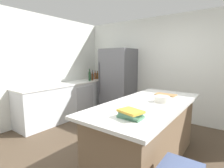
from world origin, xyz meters
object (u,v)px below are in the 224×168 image
object	(u,v)px
syrup_bottle	(92,77)
mixing_bowl	(162,99)
refrigerator	(118,82)
sink_faucet	(60,78)
vinegar_bottle	(95,76)
wine_bottle	(90,76)
kitchen_island	(147,133)
cutting_board	(166,95)
cookbook_stack	(131,114)
soda_bottle	(93,76)
whiskey_bottle	(98,76)
olive_oil_bottle	(93,76)

from	to	relation	value
syrup_bottle	mixing_bowl	size ratio (longest dim) A/B	1.19
refrigerator	sink_faucet	bearing A→B (deg)	-126.59
vinegar_bottle	wine_bottle	bearing A→B (deg)	-70.16
kitchen_island	wine_bottle	distance (m)	2.89
mixing_bowl	cutting_board	xyz separation A→B (m)	(-0.11, 0.49, -0.03)
sink_faucet	cookbook_stack	distance (m)	2.98
soda_bottle	wine_bottle	distance (m)	0.21
sink_faucet	cutting_board	world-z (taller)	sink_faucet
sink_faucet	mixing_bowl	bearing A→B (deg)	-6.22
kitchen_island	sink_faucet	size ratio (longest dim) A/B	7.26
sink_faucet	syrup_bottle	xyz separation A→B (m)	(0.14, 1.03, -0.05)
wine_bottle	whiskey_bottle	bearing A→B (deg)	103.67
syrup_bottle	kitchen_island	bearing A→B (deg)	-30.94
sink_faucet	wine_bottle	xyz separation A→B (m)	(0.14, 0.92, -0.02)
wine_bottle	olive_oil_bottle	bearing A→B (deg)	118.18
refrigerator	whiskey_bottle	xyz separation A→B (m)	(-0.90, 0.15, 0.10)
syrup_bottle	wine_bottle	xyz separation A→B (m)	(-0.01, -0.11, 0.03)
vinegar_bottle	olive_oil_bottle	distance (m)	0.11
olive_oil_bottle	soda_bottle	bearing A→B (deg)	-43.30
vinegar_bottle	kitchen_island	bearing A→B (deg)	-33.99
kitchen_island	wine_bottle	xyz separation A→B (m)	(-2.48, 1.37, 0.58)
cookbook_stack	sink_faucet	bearing A→B (deg)	156.99
refrigerator	mixing_bowl	xyz separation A→B (m)	(1.84, -1.54, 0.06)
kitchen_island	soda_bottle	world-z (taller)	soda_bottle
kitchen_island	vinegar_bottle	size ratio (longest dim) A/B	8.25
soda_bottle	wine_bottle	world-z (taller)	wine_bottle
kitchen_island	cookbook_stack	world-z (taller)	cookbook_stack
soda_bottle	cutting_board	bearing A→B (deg)	-19.87
kitchen_island	sink_faucet	distance (m)	2.72
kitchen_island	vinegar_bottle	xyz separation A→B (m)	(-2.62, 1.77, 0.55)
whiskey_bottle	olive_oil_bottle	xyz separation A→B (m)	(-0.04, -0.19, 0.01)
whiskey_bottle	vinegar_bottle	xyz separation A→B (m)	(-0.03, -0.08, 0.00)
cookbook_stack	syrup_bottle	bearing A→B (deg)	139.87
olive_oil_bottle	mixing_bowl	bearing A→B (deg)	-28.47
kitchen_island	syrup_bottle	xyz separation A→B (m)	(-2.47, 1.48, 0.55)
kitchen_island	sink_faucet	xyz separation A→B (m)	(-2.62, 0.46, 0.60)
sink_faucet	soda_bottle	world-z (taller)	sink_faucet
kitchen_island	refrigerator	xyz separation A→B (m)	(-1.69, 1.70, 0.44)
cookbook_stack	mixing_bowl	distance (m)	0.87
vinegar_bottle	mixing_bowl	xyz separation A→B (m)	(2.77, -1.61, -0.05)
sink_faucet	mixing_bowl	distance (m)	2.78
kitchen_island	olive_oil_bottle	size ratio (longest dim) A/B	7.81
vinegar_bottle	sink_faucet	bearing A→B (deg)	-89.78
vinegar_bottle	soda_bottle	size ratio (longest dim) A/B	0.89
mixing_bowl	kitchen_island	bearing A→B (deg)	-132.66
mixing_bowl	sink_faucet	bearing A→B (deg)	173.78
olive_oil_bottle	cutting_board	world-z (taller)	olive_oil_bottle
kitchen_island	whiskey_bottle	xyz separation A→B (m)	(-2.60, 1.85, 0.54)
vinegar_bottle	mixing_bowl	world-z (taller)	vinegar_bottle
wine_bottle	cutting_board	xyz separation A→B (m)	(2.51, -0.73, -0.11)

